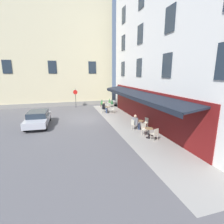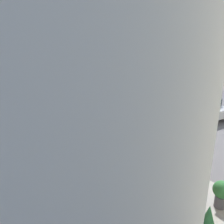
% 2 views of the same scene
% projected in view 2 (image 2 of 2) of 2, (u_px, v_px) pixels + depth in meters
% --- Properties ---
extents(ground_plane, '(70.00, 70.00, 0.00)m').
position_uv_depth(ground_plane, '(162.00, 134.00, 13.05)').
color(ground_plane, '#565456').
extents(sidewalk_cafe_terrace, '(20.50, 3.20, 0.01)m').
position_uv_depth(sidewalk_cafe_terrace, '(81.00, 129.00, 13.76)').
color(sidewalk_cafe_terrace, gray).
rests_on(sidewalk_cafe_terrace, ground_plane).
extents(cafe_table_near_entrance, '(0.60, 0.60, 0.75)m').
position_uv_depth(cafe_table_near_entrance, '(55.00, 109.00, 16.12)').
color(cafe_table_near_entrance, black).
rests_on(cafe_table_near_entrance, ground_plane).
extents(cafe_chair_cream_back_row, '(0.43, 0.43, 0.91)m').
position_uv_depth(cafe_chair_cream_back_row, '(59.00, 110.00, 15.64)').
color(cafe_chair_cream_back_row, beige).
rests_on(cafe_chair_cream_back_row, ground_plane).
extents(cafe_chair_cream_near_door, '(0.49, 0.49, 0.91)m').
position_uv_depth(cafe_chair_cream_near_door, '(49.00, 106.00, 16.50)').
color(cafe_chair_cream_near_door, beige).
rests_on(cafe_chair_cream_near_door, ground_plane).
extents(cafe_table_mid_terrace, '(0.60, 0.60, 0.75)m').
position_uv_depth(cafe_table_mid_terrace, '(63.00, 117.00, 14.39)').
color(cafe_table_mid_terrace, black).
rests_on(cafe_table_mid_terrace, ground_plane).
extents(cafe_chair_cream_kerbside, '(0.46, 0.46, 0.91)m').
position_uv_depth(cafe_chair_cream_kerbside, '(72.00, 114.00, 14.79)').
color(cafe_chair_cream_kerbside, beige).
rests_on(cafe_chair_cream_kerbside, ground_plane).
extents(cafe_chair_cream_by_window, '(0.49, 0.49, 0.91)m').
position_uv_depth(cafe_chair_cream_by_window, '(55.00, 119.00, 13.92)').
color(cafe_chair_cream_by_window, beige).
rests_on(cafe_chair_cream_by_window, ground_plane).
extents(cafe_table_streetside, '(0.60, 0.60, 0.75)m').
position_uv_depth(cafe_table_streetside, '(153.00, 154.00, 9.75)').
color(cafe_table_streetside, black).
rests_on(cafe_table_streetside, ground_plane).
extents(cafe_chair_cream_corner_left, '(0.50, 0.50, 0.91)m').
position_uv_depth(cafe_chair_cream_corner_left, '(166.00, 151.00, 9.91)').
color(cafe_chair_cream_corner_left, beige).
rests_on(cafe_chair_cream_corner_left, ground_plane).
extents(cafe_chair_cream_corner_right, '(0.50, 0.50, 0.91)m').
position_uv_depth(cafe_chair_cream_corner_right, '(139.00, 155.00, 9.54)').
color(cafe_chair_cream_corner_right, beige).
rests_on(cafe_chair_cream_corner_right, ground_plane).
extents(seated_patron_in_black, '(0.68, 0.66, 1.36)m').
position_uv_depth(seated_patron_in_black, '(162.00, 148.00, 9.79)').
color(seated_patron_in_black, navy).
rests_on(seated_patron_in_black, ground_plane).
extents(seated_companion_in_grey, '(0.67, 0.59, 1.32)m').
position_uv_depth(seated_companion_in_grey, '(69.00, 112.00, 14.60)').
color(seated_companion_in_grey, navy).
rests_on(seated_companion_in_grey, ground_plane).
extents(potted_plant_mid_terrace, '(0.47, 0.47, 1.09)m').
position_uv_depth(potted_plant_mid_terrace, '(207.00, 224.00, 6.02)').
color(potted_plant_mid_terrace, '#4C4C51').
rests_on(potted_plant_mid_terrace, ground_plane).
extents(potted_plant_entrance_left, '(0.55, 0.55, 0.91)m').
position_uv_depth(potted_plant_entrance_left, '(221.00, 192.00, 7.24)').
color(potted_plant_entrance_left, '#4C4C51').
rests_on(potted_plant_entrance_left, ground_plane).
extents(parked_car_silver, '(4.36, 1.94, 1.33)m').
position_uv_depth(parked_car_silver, '(197.00, 105.00, 16.22)').
color(parked_car_silver, '#B7B7BC').
rests_on(parked_car_silver, ground_plane).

